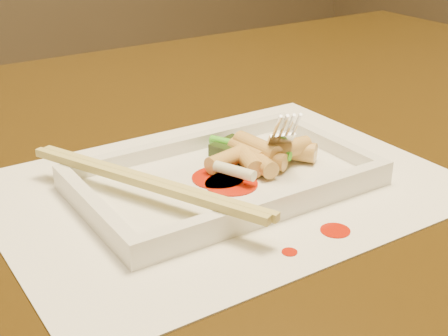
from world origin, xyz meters
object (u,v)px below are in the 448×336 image
placemat (224,187)px  table (226,228)px  plate_base (224,182)px  fork (276,82)px  chopstick_a (141,182)px

placemat → table: bearing=55.7°
placemat → plate_base: (0.00, 0.00, 0.00)m
plate_base → table: bearing=55.7°
placemat → fork: fork is taller
chopstick_a → fork: (0.15, 0.02, 0.06)m
chopstick_a → fork: size_ratio=1.72×
plate_base → chopstick_a: 0.08m
table → chopstick_a: (-0.14, -0.08, 0.13)m
table → plate_base: plate_base is taller
placemat → fork: (0.07, 0.02, 0.08)m
table → chopstick_a: 0.21m
plate_base → chopstick_a: size_ratio=1.08×
plate_base → fork: fork is taller
placemat → plate_base: bearing=0.0°
placemat → plate_base: 0.00m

